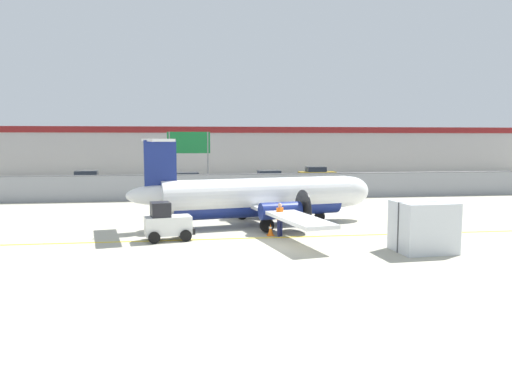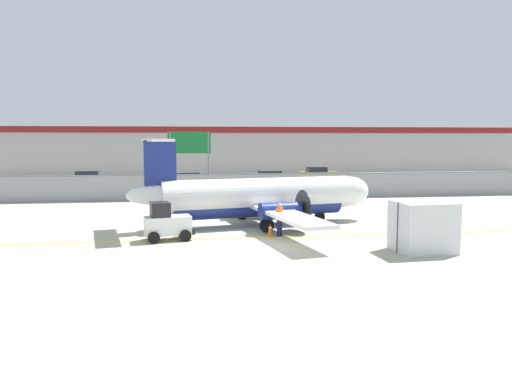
{
  "view_description": "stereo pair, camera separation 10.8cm",
  "coord_description": "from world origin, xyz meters",
  "px_view_note": "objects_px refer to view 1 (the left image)",
  "views": [
    {
      "loc": [
        -3.36,
        -22.19,
        4.93
      ],
      "look_at": [
        0.68,
        6.71,
        1.8
      ],
      "focal_mm": 35.0,
      "sensor_mm": 36.0,
      "label": 1
    },
    {
      "loc": [
        -3.25,
        -22.2,
        4.93
      ],
      "look_at": [
        0.68,
        6.71,
        1.8
      ],
      "focal_mm": 35.0,
      "sensor_mm": 36.0,
      "label": 2
    }
  ],
  "objects_px": {
    "traffic_cone_near_right": "(170,227)",
    "parked_car_0": "(85,179)",
    "ground_crew_worker": "(280,218)",
    "commuter_airplane": "(263,197)",
    "parked_car_1": "(186,181)",
    "highway_sign": "(189,148)",
    "cargo_container": "(423,227)",
    "traffic_cone_near_left": "(271,230)",
    "baggage_tug": "(167,223)",
    "parked_car_3": "(317,174)",
    "parked_car_2": "(268,178)"
  },
  "relations": [
    {
      "from": "parked_car_2",
      "to": "cargo_container",
      "type": "bearing_deg",
      "value": 89.8
    },
    {
      "from": "baggage_tug",
      "to": "cargo_container",
      "type": "bearing_deg",
      "value": -30.58
    },
    {
      "from": "commuter_airplane",
      "to": "parked_car_0",
      "type": "relative_size",
      "value": 3.75
    },
    {
      "from": "parked_car_3",
      "to": "highway_sign",
      "type": "bearing_deg",
      "value": -136.65
    },
    {
      "from": "commuter_airplane",
      "to": "ground_crew_worker",
      "type": "relative_size",
      "value": 9.42
    },
    {
      "from": "highway_sign",
      "to": "traffic_cone_near_right",
      "type": "bearing_deg",
      "value": -93.83
    },
    {
      "from": "ground_crew_worker",
      "to": "highway_sign",
      "type": "distance_m",
      "value": 18.82
    },
    {
      "from": "parked_car_0",
      "to": "commuter_airplane",
      "type": "bearing_deg",
      "value": 118.27
    },
    {
      "from": "cargo_container",
      "to": "traffic_cone_near_left",
      "type": "bearing_deg",
      "value": 139.8
    },
    {
      "from": "parked_car_2",
      "to": "parked_car_3",
      "type": "height_order",
      "value": "same"
    },
    {
      "from": "traffic_cone_near_right",
      "to": "commuter_airplane",
      "type": "bearing_deg",
      "value": 19.25
    },
    {
      "from": "ground_crew_worker",
      "to": "cargo_container",
      "type": "distance_m",
      "value": 7.0
    },
    {
      "from": "commuter_airplane",
      "to": "ground_crew_worker",
      "type": "height_order",
      "value": "commuter_airplane"
    },
    {
      "from": "baggage_tug",
      "to": "ground_crew_worker",
      "type": "distance_m",
      "value": 5.63
    },
    {
      "from": "parked_car_2",
      "to": "parked_car_3",
      "type": "distance_m",
      "value": 9.02
    },
    {
      "from": "baggage_tug",
      "to": "parked_car_0",
      "type": "xyz_separation_m",
      "value": [
        -9.17,
        27.9,
        0.04
      ]
    },
    {
      "from": "parked_car_1",
      "to": "highway_sign",
      "type": "bearing_deg",
      "value": 89.3
    },
    {
      "from": "traffic_cone_near_left",
      "to": "traffic_cone_near_right",
      "type": "bearing_deg",
      "value": 164.2
    },
    {
      "from": "traffic_cone_near_right",
      "to": "highway_sign",
      "type": "height_order",
      "value": "highway_sign"
    },
    {
      "from": "commuter_airplane",
      "to": "traffic_cone_near_left",
      "type": "bearing_deg",
      "value": -102.73
    },
    {
      "from": "baggage_tug",
      "to": "parked_car_3",
      "type": "relative_size",
      "value": 0.59
    },
    {
      "from": "traffic_cone_near_left",
      "to": "commuter_airplane",
      "type": "bearing_deg",
      "value": 88.39
    },
    {
      "from": "commuter_airplane",
      "to": "parked_car_3",
      "type": "bearing_deg",
      "value": 58.11
    },
    {
      "from": "ground_crew_worker",
      "to": "parked_car_0",
      "type": "bearing_deg",
      "value": -15.78
    },
    {
      "from": "ground_crew_worker",
      "to": "parked_car_0",
      "type": "height_order",
      "value": "same"
    },
    {
      "from": "traffic_cone_near_right",
      "to": "baggage_tug",
      "type": "bearing_deg",
      "value": -93.2
    },
    {
      "from": "baggage_tug",
      "to": "parked_car_1",
      "type": "xyz_separation_m",
      "value": [
        0.9,
        24.08,
        0.04
      ]
    },
    {
      "from": "parked_car_0",
      "to": "parked_car_3",
      "type": "relative_size",
      "value": 1.01
    },
    {
      "from": "parked_car_2",
      "to": "highway_sign",
      "type": "height_order",
      "value": "highway_sign"
    },
    {
      "from": "traffic_cone_near_right",
      "to": "parked_car_0",
      "type": "xyz_separation_m",
      "value": [
        -9.27,
        26.05,
        0.58
      ]
    },
    {
      "from": "parked_car_0",
      "to": "parked_car_1",
      "type": "bearing_deg",
      "value": 156.71
    },
    {
      "from": "ground_crew_worker",
      "to": "traffic_cone_near_right",
      "type": "height_order",
      "value": "ground_crew_worker"
    },
    {
      "from": "highway_sign",
      "to": "baggage_tug",
      "type": "bearing_deg",
      "value": -93.76
    },
    {
      "from": "traffic_cone_near_left",
      "to": "parked_car_2",
      "type": "bearing_deg",
      "value": 80.97
    },
    {
      "from": "cargo_container",
      "to": "parked_car_1",
      "type": "distance_m",
      "value": 29.93
    },
    {
      "from": "commuter_airplane",
      "to": "traffic_cone_near_left",
      "type": "xyz_separation_m",
      "value": [
        -0.09,
        -3.24,
        -1.29
      ]
    },
    {
      "from": "cargo_container",
      "to": "highway_sign",
      "type": "height_order",
      "value": "highway_sign"
    },
    {
      "from": "commuter_airplane",
      "to": "parked_car_3",
      "type": "distance_m",
      "value": 29.96
    },
    {
      "from": "commuter_airplane",
      "to": "parked_car_1",
      "type": "distance_m",
      "value": 20.89
    },
    {
      "from": "commuter_airplane",
      "to": "parked_car_0",
      "type": "xyz_separation_m",
      "value": [
        -14.44,
        24.24,
        -0.71
      ]
    },
    {
      "from": "cargo_container",
      "to": "parked_car_3",
      "type": "relative_size",
      "value": 0.6
    },
    {
      "from": "parked_car_0",
      "to": "parked_car_3",
      "type": "xyz_separation_m",
      "value": [
        25.06,
        3.76,
        0.0
      ]
    },
    {
      "from": "baggage_tug",
      "to": "parked_car_1",
      "type": "relative_size",
      "value": 0.58
    },
    {
      "from": "traffic_cone_near_right",
      "to": "parked_car_0",
      "type": "height_order",
      "value": "parked_car_0"
    },
    {
      "from": "commuter_airplane",
      "to": "traffic_cone_near_left",
      "type": "relative_size",
      "value": 25.01
    },
    {
      "from": "baggage_tug",
      "to": "parked_car_3",
      "type": "bearing_deg",
      "value": 52.55
    },
    {
      "from": "baggage_tug",
      "to": "parked_car_1",
      "type": "height_order",
      "value": "baggage_tug"
    },
    {
      "from": "parked_car_1",
      "to": "baggage_tug",
      "type": "bearing_deg",
      "value": 84.28
    },
    {
      "from": "highway_sign",
      "to": "cargo_container",
      "type": "bearing_deg",
      "value": -65.78
    },
    {
      "from": "parked_car_1",
      "to": "parked_car_3",
      "type": "height_order",
      "value": "same"
    }
  ]
}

